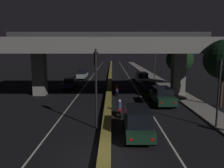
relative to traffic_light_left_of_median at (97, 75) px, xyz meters
name	(u,v)px	position (x,y,z in m)	size (l,w,h in m)	color
ground_plane	(105,160)	(0.73, -4.71, -3.85)	(200.00, 200.00, 0.00)	black
lane_line_left_inner	(92,77)	(-3.19, 30.29, -3.85)	(0.12, 126.00, 0.00)	beige
lane_line_right_inner	(129,77)	(4.65, 30.29, -3.85)	(0.12, 126.00, 0.00)	beige
median_divider	(111,76)	(0.73, 30.29, -3.65)	(0.67, 126.00, 0.41)	olive
sidewalk_right	(161,82)	(9.72, 23.29, -3.78)	(2.35, 126.00, 0.15)	gray
elevated_overpass	(109,47)	(0.73, 11.86, 2.08)	(24.72, 10.81, 7.79)	gray
traffic_light_left_of_median	(97,75)	(0.00, 0.00, 0.00)	(0.30, 0.49, 5.68)	black
traffic_light_right_of_median	(219,82)	(8.64, 0.01, -0.45)	(0.30, 0.49, 4.99)	black
street_lamp	(154,53)	(8.93, 26.48, 1.30)	(2.60, 0.32, 8.75)	#2D2D30
car_dark_green_lead	(138,122)	(2.81, -1.51, -2.87)	(1.91, 4.21, 1.86)	black
car_dark_green_second	(163,96)	(6.32, 6.98, -2.92)	(2.09, 4.85, 1.79)	black
car_dark_blue_third	(149,84)	(6.26, 15.44, -3.07)	(1.96, 4.11, 1.50)	#141938
car_white_fourth	(142,77)	(6.23, 21.96, -2.86)	(2.16, 4.34, 1.87)	silver
car_dark_blue_lead_oncoming	(71,83)	(-5.15, 17.11, -3.11)	(1.98, 4.84, 1.47)	#141938
car_silver_second_oncoming	(83,74)	(-4.73, 27.67, -2.93)	(1.95, 4.36, 1.81)	gray
motorcycle_red_filtering_near	(120,109)	(1.77, 3.02, -3.25)	(0.34, 1.91, 1.41)	black
motorcycle_blue_filtering_mid	(117,91)	(1.74, 11.71, -3.27)	(0.34, 1.93, 1.35)	black
roadside_tree_kerbside_near	(224,60)	(11.87, 5.88, 0.85)	(3.81, 3.81, 6.63)	#38281C
roadside_tree_kerbside_mid	(180,60)	(12.02, 20.03, 0.26)	(4.31, 4.31, 6.28)	#2D2116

